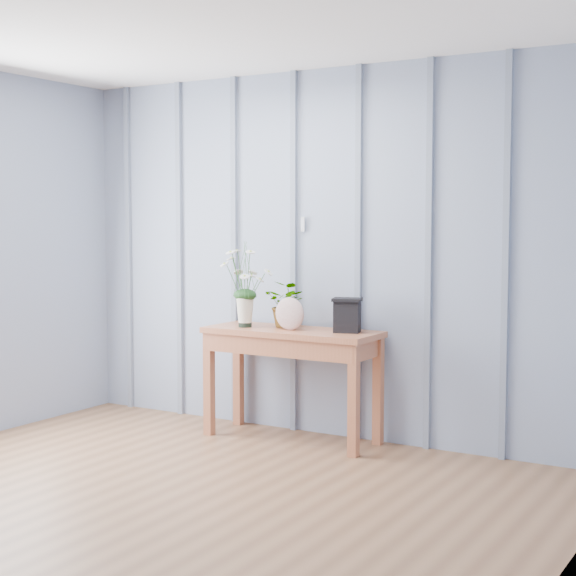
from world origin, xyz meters
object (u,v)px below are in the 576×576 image
Objects in this scene: sideboard at (292,346)px; felt_disc_vessel at (290,314)px; daisy_vase at (245,275)px; carved_box at (347,315)px.

sideboard is 0.23m from felt_disc_vessel.
daisy_vase is at bearing -168.96° from sideboard.
sideboard is 5.34× the size of carved_box.
sideboard is 2.11× the size of daisy_vase.
carved_box is (0.38, 0.09, 0.01)m from felt_disc_vessel.
daisy_vase reaches higher than sideboard.
felt_disc_vessel is 0.98× the size of carved_box.
felt_disc_vessel is at bearing -74.37° from sideboard.
sideboard is at bearing 106.48° from felt_disc_vessel.
felt_disc_vessel is (0.01, -0.05, 0.22)m from sideboard.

